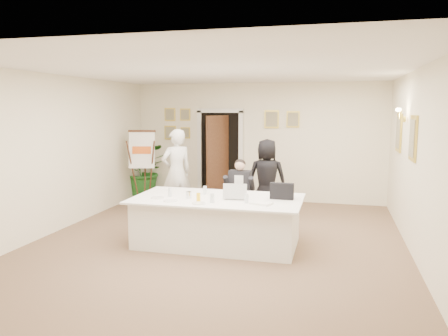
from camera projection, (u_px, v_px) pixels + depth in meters
floor at (219, 242)px, 7.27m from camera, size 7.00×7.00×0.00m
ceiling at (219, 70)px, 6.89m from camera, size 6.00×7.00×0.02m
wall_back at (257, 142)px, 10.44m from camera, size 6.00×0.10×2.80m
wall_front at (112, 203)px, 3.72m from camera, size 6.00×0.10×2.80m
wall_left at (57, 154)px, 7.82m from camera, size 0.10×7.00×2.80m
wall_right at (418, 164)px, 6.34m from camera, size 0.10×7.00×2.80m
doorway at (219, 157)px, 10.53m from camera, size 1.14×0.86×2.20m
pictures_back_wall at (224, 123)px, 10.55m from camera, size 3.40×0.06×0.80m
pictures_right_wall at (405, 135)px, 7.45m from camera, size 0.06×2.20×0.80m
wall_sconce at (401, 114)px, 7.42m from camera, size 0.20×0.30×0.24m
conference_table at (217, 221)px, 7.08m from camera, size 2.71×1.45×0.78m
seated_man at (240, 193)px, 8.11m from camera, size 0.65×0.68×1.29m
flip_chart at (143, 171)px, 10.01m from camera, size 0.61×0.44×1.68m
standing_man at (177, 172)px, 9.01m from camera, size 0.76×0.76×1.78m
standing_woman at (267, 178)px, 8.81m from camera, size 0.82×0.57×1.60m
potted_palm at (144, 170)px, 10.94m from camera, size 1.44×1.33×1.35m
laptop at (237, 190)px, 6.96m from camera, size 0.42×0.43×0.28m
laptop_bag at (282, 191)px, 6.89m from camera, size 0.37×0.11×0.26m
paper_stack at (261, 203)px, 6.55m from camera, size 0.36×0.30×0.03m
plate_left at (157, 198)px, 6.99m from camera, size 0.26×0.26×0.01m
plate_mid at (170, 201)px, 6.77m from camera, size 0.22×0.22×0.01m
plate_near at (199, 203)px, 6.58m from camera, size 0.23×0.23×0.01m
glass_a at (170, 192)px, 7.11m from camera, size 0.06×0.06×0.14m
glass_b at (212, 198)px, 6.64m from camera, size 0.08×0.08×0.14m
glass_c at (246, 198)px, 6.62m from camera, size 0.07×0.07×0.14m
glass_d at (205, 190)px, 7.30m from camera, size 0.08×0.08×0.14m
oj_glass at (198, 197)px, 6.74m from camera, size 0.08×0.08×0.13m
steel_jug at (189, 195)px, 6.98m from camera, size 0.11×0.11×0.11m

